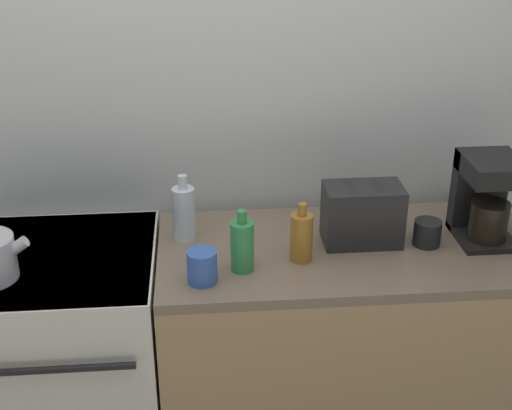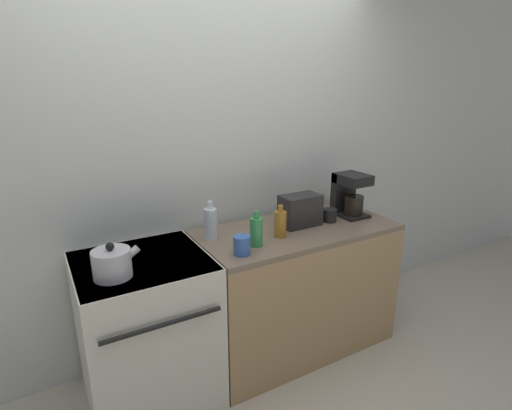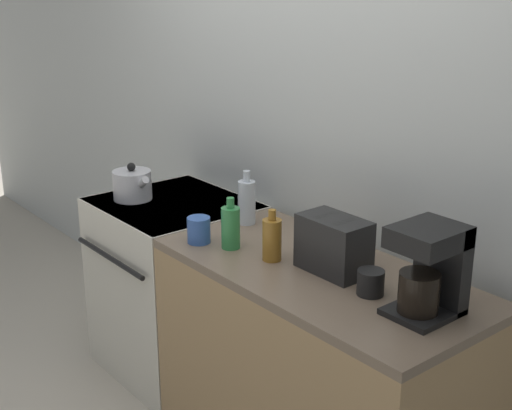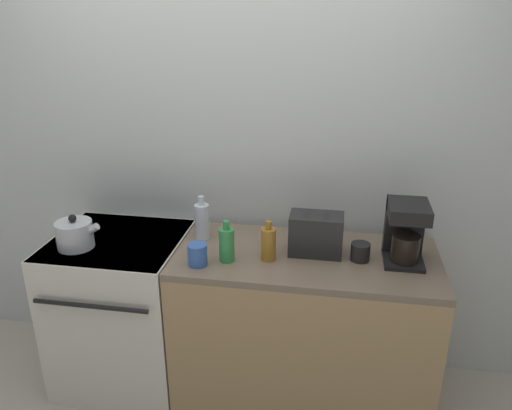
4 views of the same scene
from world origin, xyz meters
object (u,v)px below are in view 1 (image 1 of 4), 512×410
(toaster, at_px, (362,214))
(coffee_maker, at_px, (486,195))
(cup_black, at_px, (427,233))
(bottle_clear, at_px, (184,213))
(cup_blue, at_px, (202,267))
(stove, at_px, (64,361))
(bottle_amber, at_px, (301,236))
(bottle_green, at_px, (242,245))

(toaster, relative_size, coffee_maker, 0.88)
(cup_black, bearing_deg, bottle_clear, 172.12)
(cup_black, height_order, cup_blue, cup_blue)
(stove, relative_size, cup_black, 9.32)
(toaster, bearing_deg, coffee_maker, 0.66)
(bottle_amber, bearing_deg, toaster, 25.12)
(coffee_maker, bearing_deg, bottle_amber, -170.41)
(bottle_amber, xyz_separation_m, bottle_clear, (-0.39, 0.18, 0.02))
(coffee_maker, xyz_separation_m, cup_blue, (-0.99, -0.23, -0.11))
(bottle_green, xyz_separation_m, cup_blue, (-0.13, -0.07, -0.04))
(coffee_maker, relative_size, bottle_clear, 1.27)
(coffee_maker, distance_m, bottle_green, 0.88)
(bottle_amber, height_order, bottle_clear, bottle_clear)
(stove, distance_m, cup_blue, 0.74)
(toaster, xyz_separation_m, coffee_maker, (0.43, 0.01, 0.06))
(bottle_amber, xyz_separation_m, cup_blue, (-0.33, -0.11, -0.03))
(stove, height_order, toaster, toaster)
(coffee_maker, distance_m, cup_black, 0.24)
(coffee_maker, relative_size, bottle_green, 1.43)
(stove, relative_size, cup_blue, 8.22)
(bottle_clear, bearing_deg, coffee_maker, -3.86)
(bottle_green, xyz_separation_m, cup_black, (0.65, 0.12, -0.04))
(bottle_green, bearing_deg, coffee_maker, 10.55)
(bottle_green, height_order, cup_black, bottle_green)
(toaster, height_order, cup_blue, toaster)
(bottle_amber, distance_m, cup_black, 0.46)
(toaster, bearing_deg, bottle_green, -160.03)
(bottle_green, bearing_deg, toaster, 19.97)
(bottle_clear, bearing_deg, cup_blue, -79.24)
(bottle_green, bearing_deg, bottle_amber, 13.68)
(coffee_maker, xyz_separation_m, cup_black, (-0.21, -0.05, -0.12))
(coffee_maker, height_order, bottle_green, coffee_maker)
(toaster, relative_size, bottle_clear, 1.11)
(bottle_amber, distance_m, cup_blue, 0.35)
(bottle_clear, bearing_deg, toaster, -7.02)
(bottle_clear, bearing_deg, bottle_amber, -25.21)
(bottle_green, xyz_separation_m, bottle_clear, (-0.19, 0.23, 0.01))
(toaster, xyz_separation_m, bottle_green, (-0.43, -0.16, -0.02))
(bottle_green, bearing_deg, cup_blue, -153.41)
(bottle_amber, distance_m, bottle_green, 0.21)
(coffee_maker, bearing_deg, cup_blue, -167.17)
(bottle_green, relative_size, cup_blue, 1.97)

